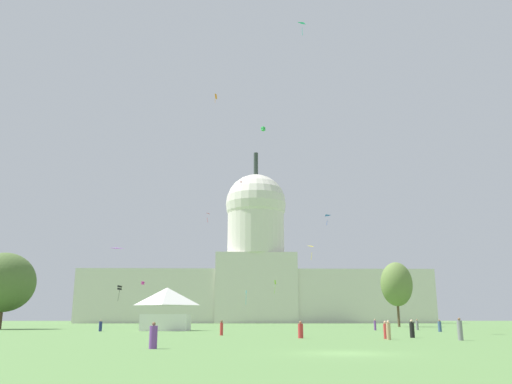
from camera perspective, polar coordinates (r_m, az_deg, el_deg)
name	(u,v)px	position (r m, az deg, el deg)	size (l,w,h in m)	color
ground_plane	(346,353)	(27.81, 9.82, -17.03)	(800.00, 800.00, 0.00)	#567F42
capitol_building	(256,273)	(208.44, -0.02, -8.87)	(135.99, 24.54, 69.21)	beige
event_tent	(167,308)	(78.97, -9.78, -12.43)	(7.10, 5.87, 6.16)	white
tree_west_near	(4,282)	(97.98, -25.88, -8.88)	(13.64, 13.89, 12.59)	brown
tree_east_near	(397,284)	(118.02, 15.16, -9.73)	(8.96, 8.54, 13.66)	brown
person_black_near_tree_west	(412,330)	(51.21, 16.73, -14.24)	(0.55, 0.55, 1.62)	black
person_grey_lawn_far_left	(460,330)	(46.24, 21.46, -13.90)	(0.43, 0.43, 1.78)	gray
person_grey_front_right	(417,325)	(85.72, 17.26, -13.77)	(0.42, 0.42, 1.61)	gray
person_purple_back_center	(375,325)	(82.57, 12.92, -14.02)	(0.34, 0.34, 1.65)	#703D93
person_purple_mid_left	(153,337)	(31.93, -11.19, -15.31)	(0.65, 0.65, 1.51)	#703D93
person_navy_back_right	(100,326)	(76.79, -16.68, -13.91)	(0.50, 0.50, 1.55)	navy
person_red_edge_west	(222,328)	(56.18, -3.80, -14.68)	(0.45, 0.45, 1.54)	red
person_tan_mid_right	(388,331)	(45.74, 14.32, -14.54)	(0.51, 0.51, 1.56)	tan
person_red_near_tent	(301,330)	(48.22, 4.91, -14.89)	(0.47, 0.47, 1.51)	red
person_red_front_left	(385,330)	(47.82, 14.00, -14.51)	(0.45, 0.45, 1.51)	red
person_denim_back_left	(440,326)	(75.14, 19.50, -13.71)	(0.61, 0.61, 1.59)	#3D5684
kite_violet_low	(118,251)	(81.64, -14.92, -6.23)	(1.78, 1.33, 0.23)	purple
kite_green_high	(263,129)	(127.37, 0.79, 6.94)	(1.15, 1.15, 0.94)	green
kite_lime_low	(275,283)	(163.13, 2.11, -9.97)	(0.64, 0.88, 4.13)	#8CD133
kite_cyan_low	(246,294)	(152.95, -1.09, -11.14)	(0.20, 0.73, 4.02)	#33BCDB
kite_orange_high	(216,97)	(138.36, -4.43, 10.37)	(0.64, 0.78, 2.64)	orange
kite_blue_mid	(326,216)	(122.18, 7.67, -2.65)	(1.53, 1.67, 2.39)	blue
kite_turquoise_high	(303,24)	(96.77, 5.21, 17.84)	(1.47, 1.13, 2.26)	teal
kite_red_mid	(206,215)	(141.20, -5.49, -2.48)	(1.32, 1.85, 2.46)	red
kite_pink_high	(241,182)	(192.55, -1.64, 1.14)	(0.72, 0.77, 2.05)	pink
kite_magenta_low	(143,283)	(129.82, -12.30, -9.73)	(0.71, 0.74, 0.77)	#D1339E
kite_black_low	(120,288)	(149.09, -14.73, -10.13)	(1.13, 1.07, 4.32)	black
kite_yellow_low	(313,249)	(110.48, 6.28, -6.26)	(1.75, 1.69, 2.50)	yellow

